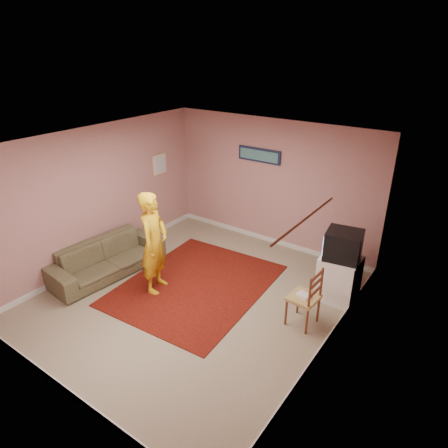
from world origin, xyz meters
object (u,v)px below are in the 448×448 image
Objects in this scene: crt_tv at (343,245)px; chair_b at (304,291)px; sofa at (107,258)px; tv_cabinet at (339,279)px; chair_a at (335,255)px; person at (154,243)px.

chair_b is at bearing -111.08° from crt_tv.
crt_tv is 4.15m from sofa.
chair_a is (-0.22, 0.35, 0.20)m from tv_cabinet.
person is at bearing -141.81° from chair_a.
crt_tv is 0.29× the size of sofa.
chair_a is at bearing 112.21° from crt_tv.
sofa is at bearing 78.75° from person.
sofa is (-3.75, -1.66, -0.07)m from tv_cabinet.
chair_a is (-0.22, 0.35, -0.42)m from crt_tv.
sofa is at bearing -156.13° from tv_cabinet.
crt_tv reaches higher than tv_cabinet.
sofa is (-3.53, -2.01, -0.28)m from chair_a.
chair_b reaches higher than tv_cabinet.
chair_b is at bearing -72.03° from sofa.
chair_a is at bearing -53.99° from sofa.
crt_tv is 3.05m from person.
chair_b is at bearing -88.30° from chair_a.
chair_b is 0.24× the size of sofa.
chair_a is 0.25× the size of sofa.
chair_a is at bearing -71.77° from person.
person reaches higher than crt_tv.
crt_tv is at bearing -59.78° from sofa.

